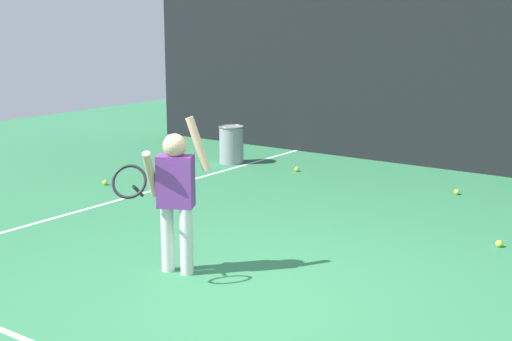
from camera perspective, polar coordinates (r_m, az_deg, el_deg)
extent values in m
plane|color=#2D7247|center=(5.58, -0.27, -10.27)|extent=(20.00, 20.00, 0.00)
cube|color=white|center=(8.27, -13.60, -3.06)|extent=(0.05, 9.00, 0.00)
cube|color=black|center=(10.16, 18.62, 10.36)|extent=(11.91, 0.08, 3.83)
cylinder|color=slate|center=(13.16, -6.65, 11.52)|extent=(0.09, 0.09, 3.98)
cylinder|color=slate|center=(10.22, 18.75, 10.78)|extent=(0.09, 0.09, 3.98)
cylinder|color=silver|center=(6.10, -7.17, -5.47)|extent=(0.11, 0.11, 0.58)
cylinder|color=silver|center=(6.00, -5.65, -5.73)|extent=(0.11, 0.11, 0.58)
cube|color=#72338C|center=(5.92, -6.53, -0.89)|extent=(0.34, 0.29, 0.44)
sphere|color=tan|center=(5.85, -6.60, 2.02)|extent=(0.20, 0.20, 0.20)
cylinder|color=tan|center=(5.83, -4.71, 2.17)|extent=(0.21, 0.16, 0.46)
cylinder|color=tan|center=(5.89, -8.52, -0.31)|extent=(0.20, 0.29, 0.43)
cylinder|color=black|center=(5.83, -9.53, -1.65)|extent=(0.14, 0.22, 0.15)
torus|color=black|center=(5.60, -10.23, -0.89)|extent=(0.33, 0.28, 0.26)
cylinder|color=gray|center=(10.57, -2.00, 2.09)|extent=(0.36, 0.36, 0.55)
torus|color=#595B60|center=(10.52, -2.02, 3.56)|extent=(0.38, 0.38, 0.02)
sphere|color=#CCE033|center=(9.04, 15.95, -1.69)|extent=(0.07, 0.07, 0.07)
sphere|color=#CCE033|center=(9.40, -12.12, -0.96)|extent=(0.07, 0.07, 0.07)
sphere|color=#CCE033|center=(7.13, 19.10, -5.62)|extent=(0.07, 0.07, 0.07)
sphere|color=#CCE033|center=(10.02, 3.32, 0.11)|extent=(0.07, 0.07, 0.07)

